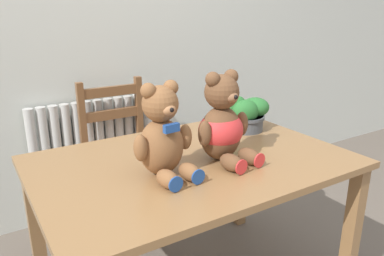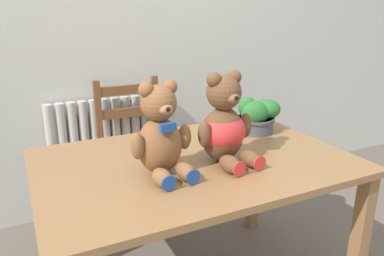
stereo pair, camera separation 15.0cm
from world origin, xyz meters
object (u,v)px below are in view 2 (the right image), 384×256
object	(u,v)px
teddy_bear_right	(224,126)
potted_plant	(257,116)
wooden_chair_behind	(136,156)
teddy_bear_left	(161,135)

from	to	relation	value
teddy_bear_right	potted_plant	world-z (taller)	teddy_bear_right
teddy_bear_right	potted_plant	xyz separation A→B (m)	(0.35, 0.25, -0.06)
teddy_bear_right	potted_plant	size ratio (longest dim) A/B	1.62
wooden_chair_behind	teddy_bear_right	size ratio (longest dim) A/B	2.43
teddy_bear_left	teddy_bear_right	size ratio (longest dim) A/B	0.96
teddy_bear_right	wooden_chair_behind	bearing A→B (deg)	-88.93
teddy_bear_left	wooden_chair_behind	bearing A→B (deg)	-105.39
wooden_chair_behind	teddy_bear_left	bearing A→B (deg)	79.71
potted_plant	teddy_bear_left	bearing A→B (deg)	-157.91
wooden_chair_behind	potted_plant	distance (m)	0.87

